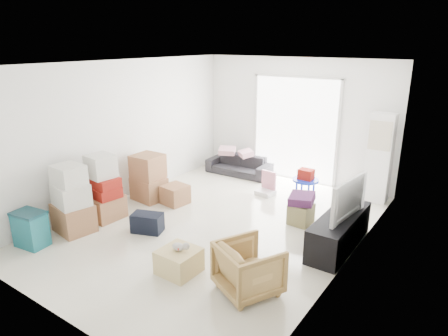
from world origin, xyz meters
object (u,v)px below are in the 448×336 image
(storage_bins, at_px, (31,229))
(kids_table, at_px, (306,178))
(sofa, at_px, (239,162))
(wood_crate, at_px, (179,261))
(armchair, at_px, (249,266))
(ottoman, at_px, (301,214))
(ac_tower, at_px, (379,158))
(television, at_px, (341,211))
(tv_console, at_px, (339,231))

(storage_bins, bearing_deg, kids_table, 56.85)
(sofa, xyz_separation_m, wood_crate, (1.60, -4.00, -0.13))
(armchair, bearing_deg, ottoman, -56.33)
(wood_crate, bearing_deg, armchair, 9.36)
(sofa, height_order, storage_bins, sofa)
(ac_tower, xyz_separation_m, television, (0.05, -2.22, -0.28))
(tv_console, height_order, kids_table, kids_table)
(sofa, distance_m, wood_crate, 4.31)
(armchair, bearing_deg, wood_crate, 35.76)
(sofa, xyz_separation_m, storage_bins, (-0.75, -4.73, -0.02))
(armchair, height_order, storage_bins, armchair)
(sofa, bearing_deg, ottoman, -37.88)
(ac_tower, height_order, armchair, ac_tower)
(tv_console, bearing_deg, armchair, -106.98)
(ac_tower, distance_m, tv_console, 2.30)
(tv_console, bearing_deg, wood_crate, -128.73)
(tv_console, xyz_separation_m, armchair, (-0.54, -1.76, 0.10))
(wood_crate, bearing_deg, kids_table, 84.20)
(storage_bins, bearing_deg, ottoman, 45.02)
(ottoman, bearing_deg, wood_crate, -107.26)
(armchair, relative_size, ottoman, 2.00)
(tv_console, height_order, armchair, armchair)
(storage_bins, relative_size, wood_crate, 1.13)
(ac_tower, distance_m, armchair, 4.05)
(tv_console, relative_size, sofa, 1.03)
(sofa, relative_size, armchair, 2.12)
(television, relative_size, sofa, 0.67)
(television, distance_m, armchair, 1.86)
(ac_tower, xyz_separation_m, storage_bins, (-3.85, -4.88, -0.59))
(tv_console, distance_m, sofa, 3.77)
(storage_bins, distance_m, kids_table, 4.94)
(tv_console, height_order, ottoman, tv_console)
(sofa, height_order, kids_table, kids_table)
(ac_tower, height_order, tv_console, ac_tower)
(ac_tower, height_order, sofa, ac_tower)
(ac_tower, relative_size, wood_crate, 3.48)
(ac_tower, xyz_separation_m, kids_table, (-1.15, -0.76, -0.42))
(television, relative_size, storage_bins, 1.83)
(ac_tower, distance_m, storage_bins, 6.25)
(armchair, height_order, kids_table, armchair)
(ottoman, relative_size, wood_crate, 0.72)
(armchair, xyz_separation_m, wood_crate, (-1.01, -0.17, -0.20))
(ac_tower, height_order, wood_crate, ac_tower)
(tv_console, relative_size, wood_crate, 3.15)
(television, distance_m, wood_crate, 2.51)
(armchair, relative_size, wood_crate, 1.44)
(storage_bins, bearing_deg, sofa, 80.96)
(ottoman, height_order, wood_crate, ottoman)
(television, bearing_deg, tv_console, 0.00)
(ottoman, xyz_separation_m, wood_crate, (-0.73, -2.35, -0.01))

